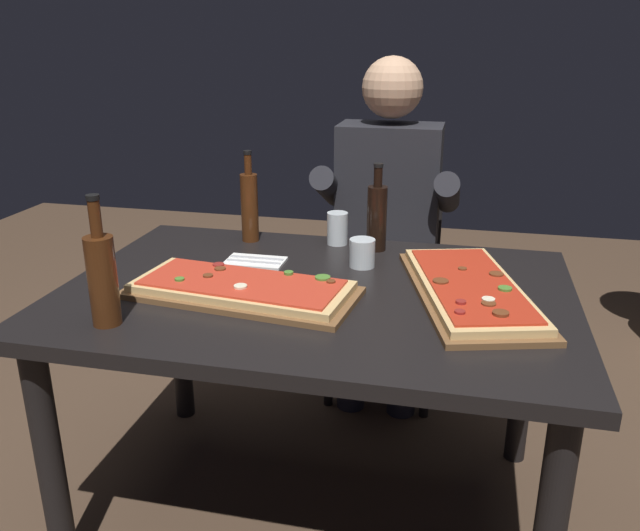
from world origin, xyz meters
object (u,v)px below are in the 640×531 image
wine_bottle_dark (249,205)px  oil_bottle_amber (377,216)px  pizza_rectangular_front (242,289)px  seated_diner (386,219)px  tumbler_near_camera (362,255)px  dining_table (316,320)px  tumbler_far_side (337,228)px  vinegar_bottle_green (102,277)px  pizza_rectangular_left (470,289)px  diner_chair (388,272)px

wine_bottle_dark → oil_bottle_amber: size_ratio=1.08×
pizza_rectangular_front → seated_diner: seated_diner is taller
wine_bottle_dark → oil_bottle_amber: (0.43, -0.00, -0.01)m
tumbler_near_camera → dining_table: bearing=-114.6°
pizza_rectangular_front → tumbler_far_side: 0.53m
vinegar_bottle_green → pizza_rectangular_front: bearing=42.7°
pizza_rectangular_left → vinegar_bottle_green: size_ratio=2.11×
oil_bottle_amber → tumbler_near_camera: size_ratio=3.32×
oil_bottle_amber → diner_chair: (-0.01, 0.48, -0.37)m
pizza_rectangular_left → tumbler_far_side: (-0.44, 0.37, 0.03)m
pizza_rectangular_left → tumbler_near_camera: (-0.32, 0.17, 0.02)m
tumbler_near_camera → tumbler_far_side: (-0.12, 0.20, 0.02)m
dining_table → oil_bottle_amber: 0.44m
oil_bottle_amber → vinegar_bottle_green: size_ratio=0.88×
dining_table → diner_chair: diner_chair is taller
pizza_rectangular_front → tumbler_near_camera: size_ratio=7.53×
seated_diner → dining_table: bearing=-97.7°
seated_diner → tumbler_far_side: bearing=-110.3°
diner_chair → oil_bottle_amber: bearing=-88.5°
pizza_rectangular_front → vinegar_bottle_green: 0.37m
wine_bottle_dark → seated_diner: 0.56m
pizza_rectangular_front → vinegar_bottle_green: vinegar_bottle_green is taller
tumbler_near_camera → diner_chair: diner_chair is taller
diner_chair → pizza_rectangular_front: bearing=-106.5°
dining_table → pizza_rectangular_left: size_ratio=2.07×
pizza_rectangular_left → wine_bottle_dark: bearing=155.2°
diner_chair → wine_bottle_dark: bearing=-131.0°
seated_diner → tumbler_near_camera: bearing=-90.6°
wine_bottle_dark → tumbler_near_camera: (0.41, -0.17, -0.09)m
dining_table → vinegar_bottle_green: bearing=-142.8°
dining_table → vinegar_bottle_green: size_ratio=4.36×
pizza_rectangular_left → wine_bottle_dark: wine_bottle_dark is taller
pizza_rectangular_left → tumbler_near_camera: tumbler_near_camera is taller
dining_table → wine_bottle_dark: bearing=130.0°
tumbler_far_side → tumbler_near_camera: bearing=-59.7°
vinegar_bottle_green → oil_bottle_amber: bearing=52.0°
vinegar_bottle_green → diner_chair: 1.36m
vinegar_bottle_green → tumbler_far_side: vinegar_bottle_green is taller
vinegar_bottle_green → seated_diner: seated_diner is taller
pizza_rectangular_left → tumbler_far_side: 0.57m
wine_bottle_dark → diner_chair: wine_bottle_dark is taller
dining_table → pizza_rectangular_front: 0.23m
oil_bottle_amber → wine_bottle_dark: bearing=179.7°
pizza_rectangular_front → oil_bottle_amber: 0.56m
oil_bottle_amber → vinegar_bottle_green: bearing=-128.0°
diner_chair → seated_diner: (-0.00, -0.12, 0.26)m
diner_chair → dining_table: bearing=-96.7°
pizza_rectangular_left → oil_bottle_amber: size_ratio=2.39×
oil_bottle_amber → vinegar_bottle_green: vinegar_bottle_green is taller
diner_chair → vinegar_bottle_green: bearing=-114.5°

